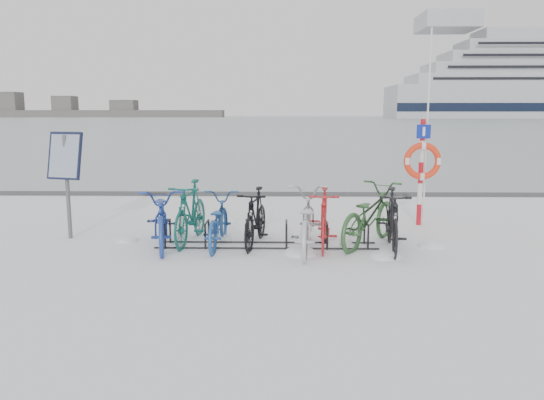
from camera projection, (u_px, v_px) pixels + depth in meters
ground at (267, 246)px, 9.62m from camera, size 900.00×900.00×0.00m
ice_sheet at (282, 120)px, 162.49m from camera, size 400.00×298.00×0.02m
quay_edge at (273, 194)px, 15.43m from camera, size 400.00×0.25×0.10m
bike_rack at (267, 237)px, 9.59m from camera, size 4.00×0.48×0.46m
info_board at (65, 162)px, 9.98m from camera, size 0.72×0.43×2.04m
lifebuoy_station at (422, 161)px, 11.17m from camera, size 0.79×0.23×4.11m
shoreline at (42, 112)px, 268.14m from camera, size 180.00×12.00×9.50m
bike_0 at (162, 215)px, 9.56m from camera, size 1.20×2.28×1.14m
bike_1 at (190, 211)px, 9.86m from camera, size 0.77×2.02×1.18m
bike_2 at (217, 219)px, 9.60m from camera, size 0.71×1.89×0.98m
bike_3 at (256, 216)px, 9.67m from camera, size 0.77×1.84×1.07m
bike_4 at (306, 219)px, 9.24m from camera, size 0.92×2.20×1.12m
bike_5 at (324, 217)px, 9.52m from camera, size 0.68×1.86×1.09m
bike_6 at (369, 213)px, 9.70m from camera, size 1.83×2.25×1.15m
bike_7 at (393, 219)px, 9.29m from camera, size 0.75×1.91×1.12m
snow_drifts at (313, 247)px, 9.53m from camera, size 6.11×1.84×0.21m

